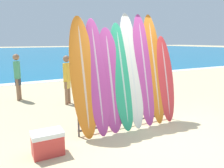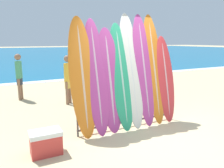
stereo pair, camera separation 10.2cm
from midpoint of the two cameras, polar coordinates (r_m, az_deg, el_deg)
The scene contains 16 objects.
ground_plane at distance 4.78m, azimuth 13.04°, elevation -13.20°, with size 160.00×160.00×0.00m, color #CCB789.
ocean_water at distance 40.24m, azimuth -22.78°, elevation 7.55°, with size 120.00×60.00×0.01m.
surfboard_rack at distance 5.01m, azimuth 4.72°, elevation -6.13°, with size 2.43×0.04×0.85m.
surfboard_slot_0 at distance 4.44m, azimuth -7.10°, elevation 1.80°, with size 0.54×0.63×2.46m.
surfboard_slot_1 at distance 4.56m, azimuth -3.48°, elevation 1.90°, with size 0.48×0.69×2.43m.
surfboard_slot_2 at distance 4.68m, azimuth 0.05°, elevation 1.03°, with size 0.57×0.57×2.25m.
surfboard_slot_3 at distance 4.82m, azimuth 3.07°, elevation 1.99°, with size 0.52×0.69×2.36m.
surfboard_slot_4 at distance 4.97m, azimuth 5.66°, elevation 3.55°, with size 0.51×0.75×2.59m.
surfboard_slot_5 at distance 5.15m, azimuth 8.84°, elevation 3.67°, with size 0.50×0.69×2.57m.
surfboard_slot_6 at distance 5.33m, azimuth 11.42°, elevation 3.90°, with size 0.51×0.68×2.59m.
surfboard_slot_7 at distance 5.50m, azimuth 14.26°, elevation 1.33°, with size 0.50×0.56×2.08m.
person_near_water at distance 6.87m, azimuth -11.03°, elevation 1.62°, with size 0.25×0.26×1.52m.
person_mid_beach at distance 9.25m, azimuth -7.02°, elevation 4.84°, with size 0.29×0.28×1.72m.
person_far_left at distance 7.84m, azimuth -22.75°, elevation 2.18°, with size 0.22×0.26×1.54m.
person_far_right at distance 8.34m, azimuth 4.66°, elevation 3.59°, with size 0.25×0.27×1.56m.
cooler_box at distance 4.08m, azimuth -16.18°, elevation -14.44°, with size 0.53×0.35×0.42m.
Camera 2 is at (-2.79, -3.33, 1.95)m, focal length 35.00 mm.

